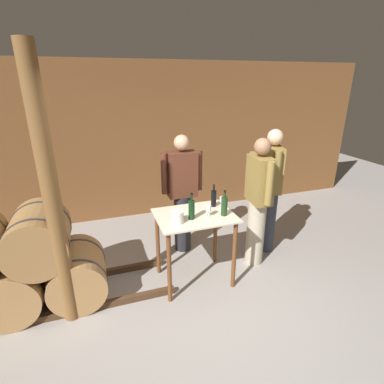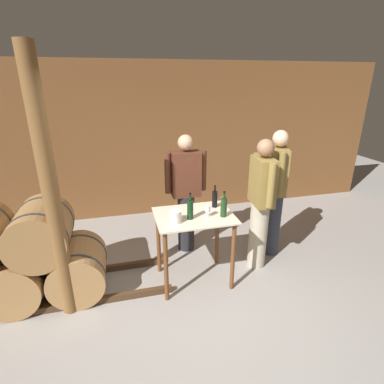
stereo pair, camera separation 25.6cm
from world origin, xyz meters
name	(u,v)px [view 1 (the left image)]	position (x,y,z in m)	size (l,w,h in m)	color
ground_plane	(220,318)	(0.00, 0.00, 0.00)	(14.00, 14.00, 0.00)	#9E9993
back_wall	(155,142)	(0.00, 2.92, 1.35)	(8.40, 0.05, 2.70)	brown
barrel_rack	(11,269)	(-2.05, 0.86, 0.51)	(3.40, 0.75, 1.16)	#4C331E
tasting_table	(195,230)	(-0.03, 0.71, 0.71)	(0.91, 0.69, 0.90)	beige
wooden_post	(52,200)	(-1.49, 0.54, 1.35)	(0.16, 0.16, 2.70)	brown
wine_bottle_far_left	(192,209)	(-0.10, 0.63, 1.02)	(0.07, 0.07, 0.31)	black
wine_bottle_left	(214,198)	(0.27, 0.88, 1.02)	(0.07, 0.07, 0.28)	black
wine_bottle_center	(224,206)	(0.28, 0.59, 1.02)	(0.07, 0.07, 0.31)	#193819
wine_glass_near_left	(209,209)	(0.10, 0.63, 1.00)	(0.06, 0.06, 0.14)	silver
wine_glass_near_center	(222,200)	(0.36, 0.83, 1.00)	(0.06, 0.06, 0.13)	silver
ice_bucket	(177,217)	(-0.28, 0.58, 0.97)	(0.14, 0.14, 0.14)	white
person_host	(270,189)	(1.21, 1.07, 0.95)	(0.34, 0.56, 1.79)	#333847
person_visitor_with_scarf	(258,201)	(0.87, 0.82, 0.92)	(0.25, 0.59, 1.73)	#B7AD93
person_visitor_bearded	(182,192)	(0.05, 1.48, 0.91)	(0.59, 0.24, 1.71)	#232328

